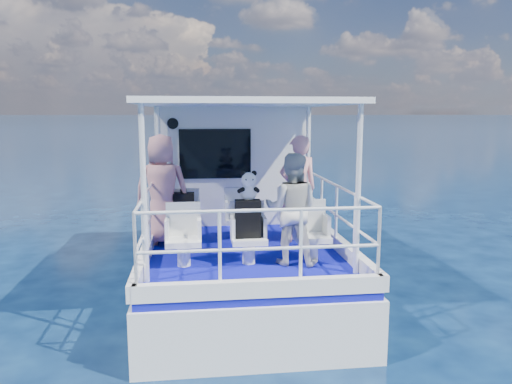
{
  "coord_description": "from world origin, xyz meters",
  "views": [
    {
      "loc": [
        -0.73,
        -7.81,
        2.98
      ],
      "look_at": [
        0.19,
        -0.4,
        1.8
      ],
      "focal_mm": 35.0,
      "sensor_mm": 36.0,
      "label": 1
    }
  ],
  "objects_px": {
    "passenger_stbd_aft": "(292,209)",
    "panda": "(249,185)",
    "backpack_center": "(248,219)",
    "passenger_port_fwd": "(162,190)"
  },
  "relations": [
    {
      "from": "passenger_port_fwd",
      "to": "backpack_center",
      "type": "relative_size",
      "value": 3.38
    },
    {
      "from": "passenger_port_fwd",
      "to": "passenger_stbd_aft",
      "type": "relative_size",
      "value": 1.14
    },
    {
      "from": "passenger_port_fwd",
      "to": "backpack_center",
      "type": "bearing_deg",
      "value": 139.28
    },
    {
      "from": "passenger_port_fwd",
      "to": "panda",
      "type": "bearing_deg",
      "value": 140.3
    },
    {
      "from": "passenger_port_fwd",
      "to": "backpack_center",
      "type": "distance_m",
      "value": 1.78
    },
    {
      "from": "backpack_center",
      "to": "passenger_port_fwd",
      "type": "bearing_deg",
      "value": 134.7
    },
    {
      "from": "passenger_stbd_aft",
      "to": "panda",
      "type": "bearing_deg",
      "value": 7.68
    },
    {
      "from": "passenger_port_fwd",
      "to": "passenger_stbd_aft",
      "type": "height_order",
      "value": "passenger_port_fwd"
    },
    {
      "from": "passenger_port_fwd",
      "to": "backpack_center",
      "type": "height_order",
      "value": "passenger_port_fwd"
    },
    {
      "from": "passenger_stbd_aft",
      "to": "backpack_center",
      "type": "bearing_deg",
      "value": 10.62
    }
  ]
}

